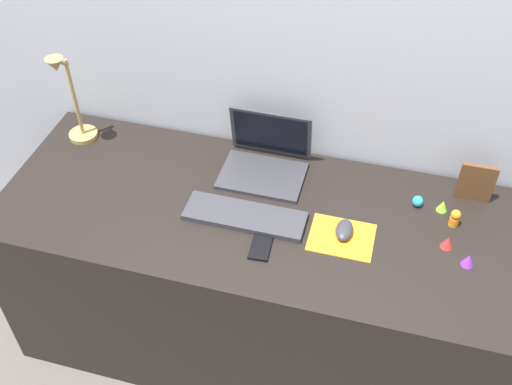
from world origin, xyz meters
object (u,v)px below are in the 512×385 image
at_px(keyboard, 245,216).
at_px(picture_frame, 476,183).
at_px(mouse, 344,230).
at_px(desk_lamp, 71,101).
at_px(toy_figurine_red, 447,242).
at_px(toy_figurine_cyan, 418,201).
at_px(toy_figurine_purple, 468,260).
at_px(toy_figurine_orange, 455,218).
at_px(toy_figurine_lime, 443,206).
at_px(laptop, 266,157).
at_px(cell_phone, 261,245).

xyz_separation_m(keyboard, picture_frame, (0.74, 0.30, 0.06)).
bearing_deg(mouse, desk_lamp, 168.28).
bearing_deg(toy_figurine_red, keyboard, -175.92).
distance_m(toy_figurine_cyan, toy_figurine_purple, 0.28).
relative_size(keyboard, mouse, 4.27).
relative_size(keyboard, toy_figurine_orange, 6.34).
relative_size(toy_figurine_lime, toy_figurine_purple, 0.94).
height_order(mouse, toy_figurine_purple, toy_figurine_purple).
relative_size(laptop, mouse, 3.12).
xyz_separation_m(toy_figurine_purple, toy_figurine_orange, (-0.05, 0.16, 0.01)).
bearing_deg(toy_figurine_red, toy_figurine_orange, 80.83).
xyz_separation_m(laptop, toy_figurine_lime, (0.64, -0.05, -0.03)).
relative_size(toy_figurine_purple, toy_figurine_orange, 0.67).
distance_m(mouse, toy_figurine_orange, 0.37).
distance_m(desk_lamp, picture_frame, 1.47).
xyz_separation_m(mouse, desk_lamp, (-1.06, 0.22, 0.16)).
relative_size(mouse, cell_phone, 0.75).
height_order(keyboard, toy_figurine_purple, toy_figurine_purple).
xyz_separation_m(keyboard, toy_figurine_purple, (0.73, -0.01, 0.01)).
height_order(keyboard, desk_lamp, desk_lamp).
height_order(cell_phone, picture_frame, picture_frame).
distance_m(desk_lamp, toy_figurine_red, 1.41).
bearing_deg(toy_figurine_orange, toy_figurine_red, -99.17).
relative_size(picture_frame, toy_figurine_cyan, 3.69).
height_order(mouse, toy_figurine_lime, toy_figurine_lime).
relative_size(laptop, toy_figurine_purple, 6.90).
height_order(laptop, picture_frame, laptop).
bearing_deg(toy_figurine_cyan, laptop, 174.47).
distance_m(keyboard, toy_figurine_lime, 0.67).
height_order(toy_figurine_orange, toy_figurine_red, toy_figurine_orange).
height_order(laptop, toy_figurine_lime, laptop).
bearing_deg(cell_phone, toy_figurine_cyan, 30.85).
bearing_deg(picture_frame, toy_figurine_cyan, -154.89).
distance_m(cell_phone, picture_frame, 0.77).
xyz_separation_m(desk_lamp, toy_figurine_cyan, (1.28, -0.02, -0.16)).
height_order(toy_figurine_cyan, toy_figurine_lime, same).
bearing_deg(toy_figurine_lime, mouse, -146.70).
bearing_deg(mouse, cell_phone, -154.07).
height_order(keyboard, toy_figurine_red, toy_figurine_red).
distance_m(cell_phone, toy_figurine_lime, 0.64).
bearing_deg(desk_lamp, cell_phone, -22.74).
distance_m(desk_lamp, toy_figurine_orange, 1.42).
height_order(cell_phone, desk_lamp, desk_lamp).
xyz_separation_m(toy_figurine_cyan, toy_figurine_lime, (0.08, -0.00, 0.00)).
bearing_deg(cell_phone, toy_figurine_purple, 4.94).
relative_size(desk_lamp, picture_frame, 2.58).
distance_m(cell_phone, toy_figurine_red, 0.60).
bearing_deg(toy_figurine_lime, toy_figurine_cyan, 180.00).
height_order(laptop, mouse, laptop).
bearing_deg(toy_figurine_orange, laptop, 170.37).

